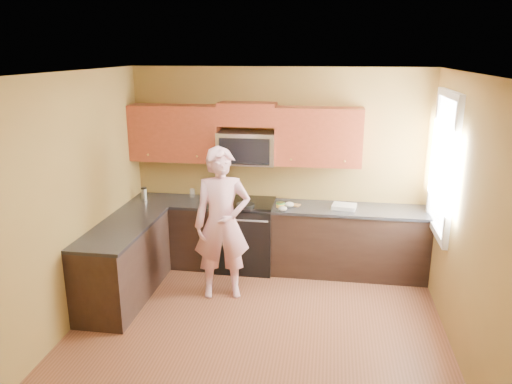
% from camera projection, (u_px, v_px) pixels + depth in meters
% --- Properties ---
extents(floor, '(4.00, 4.00, 0.00)m').
position_uv_depth(floor, '(256.00, 335.00, 5.17)').
color(floor, brown).
rests_on(floor, ground).
extents(ceiling, '(4.00, 4.00, 0.00)m').
position_uv_depth(ceiling, '(256.00, 74.00, 4.42)').
color(ceiling, white).
rests_on(ceiling, ground).
extents(wall_back, '(4.00, 0.00, 4.00)m').
position_uv_depth(wall_back, '(278.00, 168.00, 6.69)').
color(wall_back, olive).
rests_on(wall_back, ground).
extents(wall_front, '(4.00, 0.00, 4.00)m').
position_uv_depth(wall_front, '(204.00, 323.00, 2.90)').
color(wall_front, olive).
rests_on(wall_front, ground).
extents(wall_left, '(0.00, 4.00, 4.00)m').
position_uv_depth(wall_left, '(66.00, 205.00, 5.09)').
color(wall_left, olive).
rests_on(wall_left, ground).
extents(wall_right, '(0.00, 4.00, 4.00)m').
position_uv_depth(wall_right, '(470.00, 226.00, 4.50)').
color(wall_right, olive).
rests_on(wall_right, ground).
extents(cabinet_back_run, '(4.00, 0.60, 0.88)m').
position_uv_depth(cabinet_back_run, '(275.00, 238.00, 6.66)').
color(cabinet_back_run, black).
rests_on(cabinet_back_run, floor).
extents(cabinet_left_run, '(0.60, 1.60, 0.88)m').
position_uv_depth(cabinet_left_run, '(124.00, 263.00, 5.87)').
color(cabinet_left_run, black).
rests_on(cabinet_left_run, floor).
extents(countertop_back, '(4.00, 0.62, 0.04)m').
position_uv_depth(countertop_back, '(275.00, 206.00, 6.52)').
color(countertop_back, black).
rests_on(countertop_back, cabinet_back_run).
extents(countertop_left, '(0.62, 1.60, 0.04)m').
position_uv_depth(countertop_left, '(122.00, 228.00, 5.74)').
color(countertop_left, black).
rests_on(countertop_left, cabinet_left_run).
extents(stove, '(0.76, 0.65, 0.95)m').
position_uv_depth(stove, '(246.00, 235.00, 6.69)').
color(stove, black).
rests_on(stove, floor).
extents(microwave, '(0.76, 0.40, 0.42)m').
position_uv_depth(microwave, '(247.00, 163.00, 6.53)').
color(microwave, silver).
rests_on(microwave, wall_back).
extents(upper_cab_left, '(1.22, 0.33, 0.75)m').
position_uv_depth(upper_cab_left, '(176.00, 160.00, 6.71)').
color(upper_cab_left, maroon).
rests_on(upper_cab_left, wall_back).
extents(upper_cab_right, '(1.12, 0.33, 0.75)m').
position_uv_depth(upper_cab_right, '(318.00, 165.00, 6.43)').
color(upper_cab_right, maroon).
rests_on(upper_cab_right, wall_back).
extents(upper_cab_over_mw, '(0.76, 0.33, 0.30)m').
position_uv_depth(upper_cab_over_mw, '(247.00, 114.00, 6.38)').
color(upper_cab_over_mw, maroon).
rests_on(upper_cab_over_mw, wall_back).
extents(window, '(0.06, 1.06, 1.66)m').
position_uv_depth(window, '(444.00, 165.00, 5.56)').
color(window, white).
rests_on(window, wall_right).
extents(woman, '(0.76, 0.60, 1.84)m').
position_uv_depth(woman, '(222.00, 224.00, 5.80)').
color(woman, pink).
rests_on(woman, floor).
extents(frying_pan, '(0.31, 0.45, 0.05)m').
position_uv_depth(frying_pan, '(245.00, 207.00, 6.31)').
color(frying_pan, black).
rests_on(frying_pan, stove).
extents(butter_tub, '(0.12, 0.12, 0.08)m').
position_uv_depth(butter_tub, '(280.00, 207.00, 6.42)').
color(butter_tub, yellow).
rests_on(butter_tub, countertop_back).
extents(toast_slice, '(0.14, 0.14, 0.01)m').
position_uv_depth(toast_slice, '(296.00, 205.00, 6.48)').
color(toast_slice, '#B27F47').
rests_on(toast_slice, countertop_back).
extents(napkin_a, '(0.12, 0.13, 0.06)m').
position_uv_depth(napkin_a, '(283.00, 209.00, 6.26)').
color(napkin_a, silver).
rests_on(napkin_a, countertop_back).
extents(napkin_b, '(0.14, 0.15, 0.07)m').
position_uv_depth(napkin_b, '(289.00, 205.00, 6.42)').
color(napkin_b, silver).
rests_on(napkin_b, countertop_back).
extents(dish_towel, '(0.33, 0.28, 0.05)m').
position_uv_depth(dish_towel, '(344.00, 206.00, 6.36)').
color(dish_towel, white).
rests_on(dish_towel, countertop_back).
extents(travel_mug, '(0.08, 0.08, 0.17)m').
position_uv_depth(travel_mug, '(144.00, 199.00, 6.75)').
color(travel_mug, silver).
rests_on(travel_mug, countertop_back).
extents(glass_a, '(0.07, 0.07, 0.12)m').
position_uv_depth(glass_a, '(192.00, 193.00, 6.84)').
color(glass_a, silver).
rests_on(glass_a, countertop_back).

